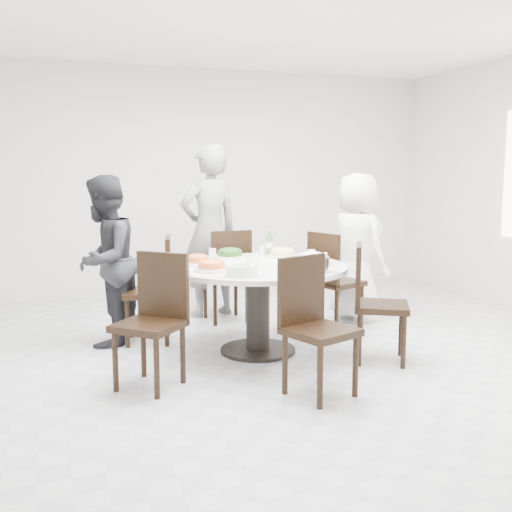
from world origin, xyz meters
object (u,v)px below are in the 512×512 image
object	(u,v)px
chair_n	(226,275)
soup_bowl	(242,271)
dining_table	(258,309)
diner_right	(357,247)
beverage_bottle	(270,243)
rice_bowl	(312,264)
chair_nw	(147,290)
chair_sw	(149,322)
diner_middle	(209,231)
diner_left	(105,261)
chair_se	(382,303)
chair_s	(321,328)
chair_ne	(337,280)

from	to	relation	value
chair_n	soup_bowl	distance (m)	1.65
dining_table	diner_right	world-z (taller)	diner_right
soup_bowl	beverage_bottle	world-z (taller)	beverage_bottle
chair_n	rice_bowl	world-z (taller)	chair_n
chair_nw	chair_sw	xyz separation A→B (m)	(-0.16, -1.17, 0.00)
diner_middle	diner_left	distance (m)	1.38
diner_right	diner_middle	world-z (taller)	diner_middle
chair_se	rice_bowl	world-z (taller)	chair_se
chair_se	diner_right	size ratio (longest dim) A/B	0.63
soup_bowl	diner_right	bearing A→B (deg)	36.75
diner_middle	beverage_bottle	xyz separation A→B (m)	(0.34, -0.93, -0.04)
chair_n	rice_bowl	distance (m)	1.64
dining_table	chair_s	bearing A→B (deg)	-85.86
chair_sw	chair_s	world-z (taller)	same
rice_bowl	diner_right	bearing A→B (deg)	49.19
dining_table	chair_nw	world-z (taller)	chair_nw
chair_n	chair_se	world-z (taller)	same
diner_right	beverage_bottle	distance (m)	1.09
chair_nw	chair_n	bearing A→B (deg)	132.78
chair_sw	diner_right	world-z (taller)	diner_right
dining_table	chair_n	size ratio (longest dim) A/B	1.58
rice_bowl	beverage_bottle	size ratio (longest dim) A/B	1.15
diner_right	chair_n	bearing A→B (deg)	58.38
chair_nw	beverage_bottle	world-z (taller)	beverage_bottle
chair_sw	chair_nw	bearing A→B (deg)	124.64
dining_table	chair_n	bearing A→B (deg)	88.08
chair_ne	soup_bowl	bearing A→B (deg)	108.77
chair_ne	soup_bowl	distance (m)	1.63
chair_sw	soup_bowl	size ratio (longest dim) A/B	3.78
chair_s	chair_se	bearing A→B (deg)	13.77
diner_left	diner_right	bearing A→B (deg)	118.00
dining_table	chair_nw	bearing A→B (deg)	144.11
chair_nw	diner_right	distance (m)	2.19
diner_left	beverage_bottle	xyz separation A→B (m)	(1.48, -0.18, 0.12)
chair_se	diner_middle	size ratio (longest dim) A/B	0.52
chair_s	beverage_bottle	xyz separation A→B (m)	(0.20, 1.58, 0.39)
beverage_bottle	chair_s	bearing A→B (deg)	-97.31
dining_table	diner_middle	bearing A→B (deg)	92.35
chair_ne	diner_right	bearing A→B (deg)	-72.77
chair_sw	diner_left	distance (m)	1.27
chair_nw	chair_s	size ratio (longest dim) A/B	1.00
diner_right	soup_bowl	world-z (taller)	diner_right
dining_table	diner_right	size ratio (longest dim) A/B	0.99
dining_table	chair_nw	xyz separation A→B (m)	(-0.84, 0.61, 0.10)
chair_s	diner_middle	size ratio (longest dim) A/B	0.52
chair_se	beverage_bottle	bearing A→B (deg)	58.21
diner_left	chair_ne	bearing A→B (deg)	112.01
chair_n	chair_s	size ratio (longest dim) A/B	1.00
chair_ne	diner_middle	bearing A→B (deg)	30.98
rice_bowl	dining_table	bearing A→B (deg)	123.88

